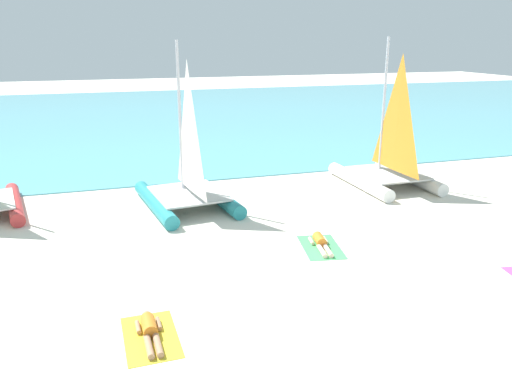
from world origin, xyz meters
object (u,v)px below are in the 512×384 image
object	(u,v)px
sunbather_middle	(321,242)
sailboat_white	(387,165)
towel_middle	(321,247)
sunbather_left	(150,330)
towel_left	(151,337)
sailboat_teal	(187,184)

from	to	relation	value
sunbather_middle	sailboat_white	bearing A→B (deg)	54.27
towel_middle	sunbather_middle	distance (m)	0.14
sunbather_left	sunbather_middle	world-z (taller)	same
sailboat_white	sunbather_middle	size ratio (longest dim) A/B	3.87
sunbather_left	towel_middle	bearing A→B (deg)	29.86
towel_left	sunbather_left	xyz separation A→B (m)	(-0.00, 0.07, 0.13)
sailboat_white	sunbather_left	distance (m)	13.75
towel_middle	sunbather_left	bearing A→B (deg)	-149.01
sailboat_white	sunbather_middle	bearing A→B (deg)	-136.83
sailboat_teal	towel_middle	size ratio (longest dim) A/B	3.13
towel_left	towel_middle	bearing A→B (deg)	31.51
sailboat_white	sunbather_left	xyz separation A→B (m)	(-10.77, -8.51, -0.77)
sailboat_white	sunbather_middle	world-z (taller)	sailboat_white
sailboat_teal	sunbather_left	bearing A→B (deg)	-112.85
towel_middle	sunbather_middle	size ratio (longest dim) A/B	1.21
towel_left	towel_middle	size ratio (longest dim) A/B	1.00
sailboat_white	towel_middle	distance (m)	7.59
sailboat_teal	sunbather_left	xyz separation A→B (m)	(-2.26, -8.16, -0.75)
sailboat_teal	sunbather_left	size ratio (longest dim) A/B	3.80
sailboat_teal	towel_middle	distance (m)	5.90
sailboat_teal	sailboat_white	distance (m)	8.52
sailboat_teal	towel_left	world-z (taller)	sailboat_teal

